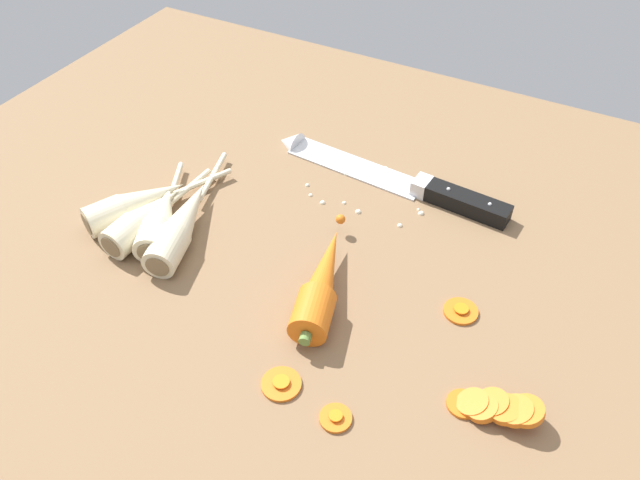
{
  "coord_description": "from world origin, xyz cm",
  "views": [
    {
      "loc": [
        25.34,
        -49.71,
        52.98
      ],
      "look_at": [
        0.0,
        -2.0,
        1.5
      ],
      "focal_mm": 35.21,
      "sensor_mm": 36.0,
      "label": 1
    }
  ],
  "objects_px": {
    "parsnip_mid_right": "(182,223)",
    "carrot_slice_stray_near": "(461,310)",
    "parsnip_mid_left": "(137,204)",
    "carrot_slice_stray_far": "(336,417)",
    "parsnip_front": "(160,219)",
    "carrot_slice_stray_mid": "(281,383)",
    "carrot_slice_stack": "(495,407)",
    "parsnip_back": "(145,218)",
    "chefs_knife": "(383,174)",
    "whole_carrot": "(322,283)"
  },
  "relations": [
    {
      "from": "parsnip_front",
      "to": "parsnip_back",
      "type": "distance_m",
      "value": 0.02
    },
    {
      "from": "parsnip_mid_right",
      "to": "carrot_slice_stray_mid",
      "type": "height_order",
      "value": "parsnip_mid_right"
    },
    {
      "from": "parsnip_mid_right",
      "to": "carrot_slice_stray_mid",
      "type": "bearing_deg",
      "value": -31.15
    },
    {
      "from": "whole_carrot",
      "to": "parsnip_mid_left",
      "type": "xyz_separation_m",
      "value": [
        -0.27,
        0.01,
        -0.0
      ]
    },
    {
      "from": "parsnip_mid_left",
      "to": "carrot_slice_stray_far",
      "type": "height_order",
      "value": "parsnip_mid_left"
    },
    {
      "from": "chefs_knife",
      "to": "whole_carrot",
      "type": "relative_size",
      "value": 1.82
    },
    {
      "from": "whole_carrot",
      "to": "carrot_slice_stack",
      "type": "bearing_deg",
      "value": -14.36
    },
    {
      "from": "carrot_slice_stray_near",
      "to": "carrot_slice_stray_far",
      "type": "relative_size",
      "value": 1.21
    },
    {
      "from": "parsnip_mid_left",
      "to": "carrot_slice_stray_near",
      "type": "distance_m",
      "value": 0.42
    },
    {
      "from": "parsnip_mid_right",
      "to": "carrot_slice_stack",
      "type": "height_order",
      "value": "parsnip_mid_right"
    },
    {
      "from": "parsnip_front",
      "to": "carrot_slice_stray_mid",
      "type": "relative_size",
      "value": 4.34
    },
    {
      "from": "carrot_slice_stack",
      "to": "parsnip_front",
      "type": "bearing_deg",
      "value": 172.57
    },
    {
      "from": "parsnip_front",
      "to": "carrot_slice_stray_mid",
      "type": "height_order",
      "value": "parsnip_front"
    },
    {
      "from": "parsnip_front",
      "to": "parsnip_back",
      "type": "height_order",
      "value": "same"
    },
    {
      "from": "carrot_slice_stray_near",
      "to": "carrot_slice_stray_mid",
      "type": "xyz_separation_m",
      "value": [
        -0.13,
        -0.17,
        -0.0
      ]
    },
    {
      "from": "carrot_slice_stray_far",
      "to": "parsnip_mid_left",
      "type": "bearing_deg",
      "value": 158.18
    },
    {
      "from": "parsnip_mid_right",
      "to": "carrot_slice_stray_near",
      "type": "distance_m",
      "value": 0.34
    },
    {
      "from": "chefs_knife",
      "to": "carrot_slice_stray_near",
      "type": "bearing_deg",
      "value": -45.92
    },
    {
      "from": "chefs_knife",
      "to": "carrot_slice_stray_far",
      "type": "height_order",
      "value": "chefs_knife"
    },
    {
      "from": "chefs_knife",
      "to": "parsnip_back",
      "type": "height_order",
      "value": "parsnip_back"
    },
    {
      "from": "parsnip_front",
      "to": "carrot_slice_stray_far",
      "type": "bearing_deg",
      "value": -23.26
    },
    {
      "from": "parsnip_front",
      "to": "parsnip_mid_left",
      "type": "height_order",
      "value": "same"
    },
    {
      "from": "parsnip_mid_right",
      "to": "carrot_slice_stray_far",
      "type": "bearing_deg",
      "value": -26.34
    },
    {
      "from": "parsnip_mid_left",
      "to": "carrot_slice_stray_near",
      "type": "bearing_deg",
      "value": 5.37
    },
    {
      "from": "whole_carrot",
      "to": "parsnip_back",
      "type": "relative_size",
      "value": 1.03
    },
    {
      "from": "carrot_slice_stack",
      "to": "carrot_slice_stray_far",
      "type": "xyz_separation_m",
      "value": [
        -0.13,
        -0.08,
        -0.01
      ]
    },
    {
      "from": "parsnip_front",
      "to": "carrot_slice_stray_far",
      "type": "height_order",
      "value": "parsnip_front"
    },
    {
      "from": "chefs_knife",
      "to": "parsnip_back",
      "type": "relative_size",
      "value": 1.88
    },
    {
      "from": "chefs_knife",
      "to": "parsnip_front",
      "type": "bearing_deg",
      "value": -131.35
    },
    {
      "from": "carrot_slice_stack",
      "to": "carrot_slice_stray_mid",
      "type": "distance_m",
      "value": 0.2
    },
    {
      "from": "carrot_slice_stray_far",
      "to": "whole_carrot",
      "type": "bearing_deg",
      "value": 122.79
    },
    {
      "from": "carrot_slice_stray_near",
      "to": "parsnip_mid_left",
      "type": "bearing_deg",
      "value": -174.63
    },
    {
      "from": "whole_carrot",
      "to": "carrot_slice_stray_mid",
      "type": "height_order",
      "value": "whole_carrot"
    },
    {
      "from": "chefs_knife",
      "to": "whole_carrot",
      "type": "xyz_separation_m",
      "value": [
        0.03,
        -0.23,
        0.01
      ]
    },
    {
      "from": "chefs_knife",
      "to": "carrot_slice_stray_near",
      "type": "relative_size",
      "value": 9.2
    },
    {
      "from": "parsnip_front",
      "to": "carrot_slice_stray_far",
      "type": "relative_size",
      "value": 5.57
    },
    {
      "from": "parsnip_front",
      "to": "carrot_slice_stray_far",
      "type": "distance_m",
      "value": 0.34
    },
    {
      "from": "whole_carrot",
      "to": "parsnip_mid_right",
      "type": "height_order",
      "value": "whole_carrot"
    },
    {
      "from": "parsnip_back",
      "to": "carrot_slice_stack",
      "type": "height_order",
      "value": "parsnip_back"
    },
    {
      "from": "parsnip_mid_right",
      "to": "carrot_slice_stray_near",
      "type": "xyz_separation_m",
      "value": [
        0.34,
        0.04,
        -0.02
      ]
    },
    {
      "from": "chefs_knife",
      "to": "carrot_slice_stray_far",
      "type": "xyz_separation_m",
      "value": [
        0.11,
        -0.36,
        -0.0
      ]
    },
    {
      "from": "whole_carrot",
      "to": "carrot_slice_stray_near",
      "type": "distance_m",
      "value": 0.15
    },
    {
      "from": "whole_carrot",
      "to": "carrot_slice_stray_far",
      "type": "xyz_separation_m",
      "value": [
        0.08,
        -0.13,
        -0.02
      ]
    },
    {
      "from": "carrot_slice_stray_near",
      "to": "parsnip_mid_right",
      "type": "bearing_deg",
      "value": -173.05
    },
    {
      "from": "parsnip_back",
      "to": "carrot_slice_stack",
      "type": "relative_size",
      "value": 2.1
    },
    {
      "from": "parsnip_mid_right",
      "to": "carrot_slice_stray_mid",
      "type": "distance_m",
      "value": 0.25
    },
    {
      "from": "whole_carrot",
      "to": "chefs_knife",
      "type": "bearing_deg",
      "value": 96.63
    },
    {
      "from": "carrot_slice_stray_near",
      "to": "carrot_slice_stray_mid",
      "type": "height_order",
      "value": "same"
    },
    {
      "from": "carrot_slice_stray_far",
      "to": "parsnip_back",
      "type": "bearing_deg",
      "value": 158.98
    },
    {
      "from": "parsnip_mid_right",
      "to": "carrot_slice_stray_near",
      "type": "bearing_deg",
      "value": 6.95
    }
  ]
}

